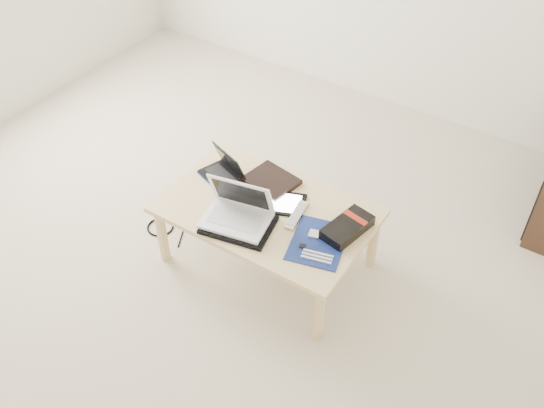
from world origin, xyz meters
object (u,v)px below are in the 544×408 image
Objects in this scene: coffee_table at (267,215)px; white_laptop at (238,211)px; netbook at (224,171)px; gpu_box at (347,228)px.

coffee_table is 0.21m from white_laptop.
netbook is 0.94× the size of gpu_box.
gpu_box is (0.51, 0.23, -0.04)m from white_laptop.
netbook reaches higher than gpu_box.
coffee_table is at bearing -169.84° from gpu_box.
gpu_box is at bearing 10.16° from coffee_table.
netbook reaches higher than coffee_table.
netbook is at bearing 178.84° from gpu_box.
white_laptop reaches higher than netbook.
coffee_table is at bearing -15.01° from netbook.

